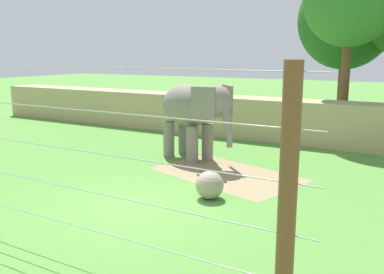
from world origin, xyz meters
TOP-DOWN VIEW (x-y plane):
  - ground_plane at (0.00, 0.00)m, footprint 120.00×120.00m
  - dirt_patch at (0.91, 4.04)m, footprint 5.73×4.39m
  - embankment_wall at (0.00, 10.61)m, footprint 36.00×1.80m
  - elephant at (-1.15, 5.26)m, footprint 3.89×2.37m
  - enrichment_ball at (1.54, 1.52)m, footprint 0.81×0.81m
  - cable_fence at (0.00, -3.04)m, footprint 11.32×0.27m
  - tree_left_of_centre at (2.07, 17.93)m, footprint 5.60×5.60m

SIDE VIEW (x-z plane):
  - ground_plane at x=0.00m, z-range 0.00..0.00m
  - dirt_patch at x=0.91m, z-range 0.00..0.01m
  - enrichment_ball at x=1.54m, z-range 0.00..0.81m
  - embankment_wall at x=0.00m, z-range 0.00..2.00m
  - elephant at x=-1.15m, z-range 0.49..3.50m
  - cable_fence at x=0.00m, z-range 0.01..4.05m
  - tree_left_of_centre at x=2.07m, z-range 1.59..10.67m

